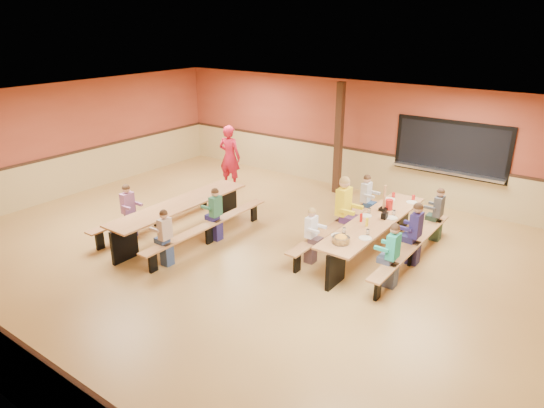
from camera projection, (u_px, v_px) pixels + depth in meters
The scene contains 23 objects.
ground at pixel (241, 251), 10.08m from camera, with size 12.00×12.00×0.00m, color #9F753C.
room_envelope at pixel (240, 220), 9.83m from camera, with size 12.04×10.04×3.02m.
kitchen_pass_through at pixel (451, 151), 11.85m from camera, with size 2.78×0.28×1.38m.
structural_post at pixel (339, 139), 12.97m from camera, with size 0.18×0.18×3.00m, color black.
cafeteria_table_main at pixel (374, 230), 9.79m from camera, with size 1.91×3.70×0.74m.
cafeteria_table_second at pixel (181, 212), 10.69m from camera, with size 1.91×3.70×0.74m.
seated_child_white_left at pixel (311, 236), 9.42m from camera, with size 0.33×0.27×1.13m, color white, non-canonical shape.
seated_adult_yellow at pixel (343, 209), 10.35m from camera, with size 0.47×0.38×1.42m, color yellow, non-canonical shape.
seated_child_grey_left at pixel (366, 200), 11.22m from camera, with size 0.36×0.29×1.18m, color silver, non-canonical shape.
seated_child_teal_right at pixel (392, 256), 8.54m from camera, with size 0.37×0.30×1.21m, color #22AD98, non-canonical shape.
seated_child_navy_right at pixel (415, 234), 9.35m from camera, with size 0.39×0.32×1.25m, color navy, non-canonical shape.
seated_child_char_right at pixel (438, 215), 10.38m from camera, with size 0.35×0.29×1.17m, color #43464B, non-canonical shape.
seated_child_purple_sec at pixel (129, 211), 10.54m from camera, with size 0.36×0.30×1.19m, color #A16197, non-canonical shape.
seated_child_green_sec at pixel (216, 215), 10.39m from camera, with size 0.35×0.28×1.17m, color #2F7050, non-canonical shape.
seated_child_tan_sec at pixel (166, 238), 9.32m from camera, with size 0.33×0.27×1.14m, color #C3A999, non-canonical shape.
standing_woman at pixel (230, 157), 13.58m from camera, with size 0.65×0.43×1.79m, color #B8152C.
punch_pitcher at pixel (389, 205), 10.21m from camera, with size 0.16×0.16×0.22m, color red.
chip_bowl at pixel (341, 239), 8.70m from camera, with size 0.32×0.32×0.15m, color #FFAB28, non-canonical shape.
napkin_dispenser at pixel (385, 216), 9.76m from camera, with size 0.10×0.14×0.13m, color black.
condiment_mustard at pixel (367, 222), 9.41m from camera, with size 0.06×0.06×0.17m, color yellow.
condiment_ketchup at pixel (361, 218), 9.62m from camera, with size 0.06×0.06×0.17m, color #B2140F.
table_paddle at pixel (384, 205), 10.14m from camera, with size 0.16×0.16×0.56m.
place_settings at pixel (375, 218), 9.69m from camera, with size 0.65×3.30×0.11m, color beige, non-canonical shape.
Camera 1 is at (5.86, -6.93, 4.53)m, focal length 32.00 mm.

